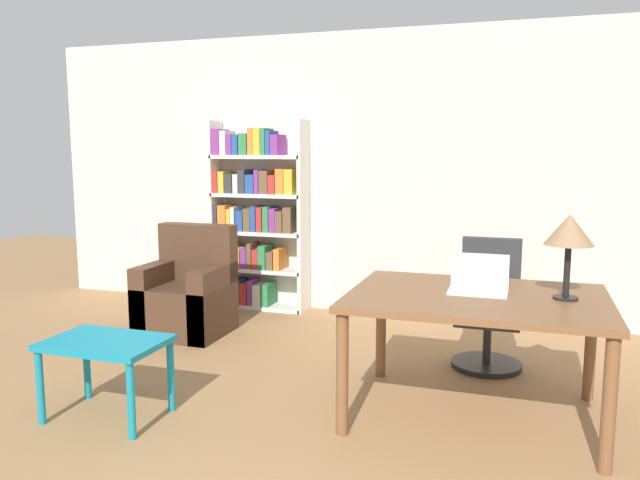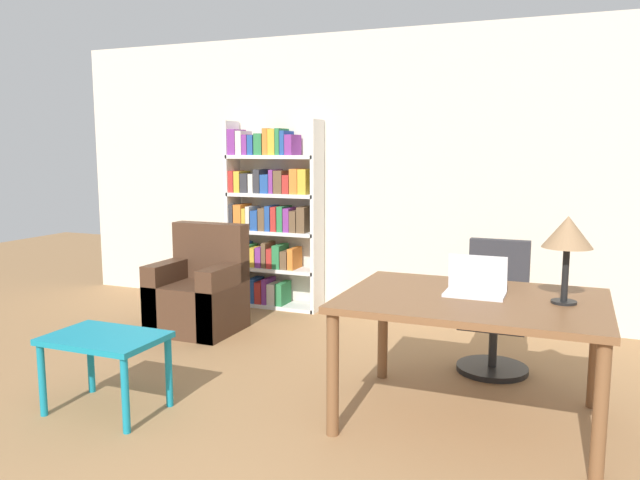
% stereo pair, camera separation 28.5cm
% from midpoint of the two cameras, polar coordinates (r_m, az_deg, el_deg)
% --- Properties ---
extents(wall_back, '(8.00, 0.06, 2.70)m').
position_cam_midpoint_polar(wall_back, '(5.91, 8.48, 5.83)').
color(wall_back, beige).
rests_on(wall_back, ground_plane).
extents(desk, '(1.48, 1.09, 0.75)m').
position_cam_midpoint_polar(desk, '(3.77, 12.02, -6.21)').
color(desk, brown).
rests_on(desk, ground_plane).
extents(laptop, '(0.34, 0.22, 0.23)m').
position_cam_midpoint_polar(laptop, '(3.81, 12.23, -3.95)').
color(laptop, silver).
rests_on(laptop, desk).
extents(table_lamp, '(0.27, 0.27, 0.49)m').
position_cam_midpoint_polar(table_lamp, '(3.71, 19.82, 0.66)').
color(table_lamp, black).
rests_on(table_lamp, desk).
extents(office_chair, '(0.51, 0.51, 0.94)m').
position_cam_midpoint_polar(office_chair, '(4.76, 13.52, -6.29)').
color(office_chair, black).
rests_on(office_chair, ground_plane).
extents(side_table_blue, '(0.69, 0.48, 0.48)m').
position_cam_midpoint_polar(side_table_blue, '(4.00, -20.98, -9.52)').
color(side_table_blue, teal).
rests_on(side_table_blue, ground_plane).
extents(armchair, '(0.71, 0.64, 0.94)m').
position_cam_midpoint_polar(armchair, '(5.61, -13.46, -5.12)').
color(armchair, '#472D1E').
rests_on(armchair, ground_plane).
extents(bookshelf, '(0.98, 0.28, 1.88)m').
position_cam_midpoint_polar(bookshelf, '(6.28, -7.32, 1.99)').
color(bookshelf, white).
rests_on(bookshelf, ground_plane).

